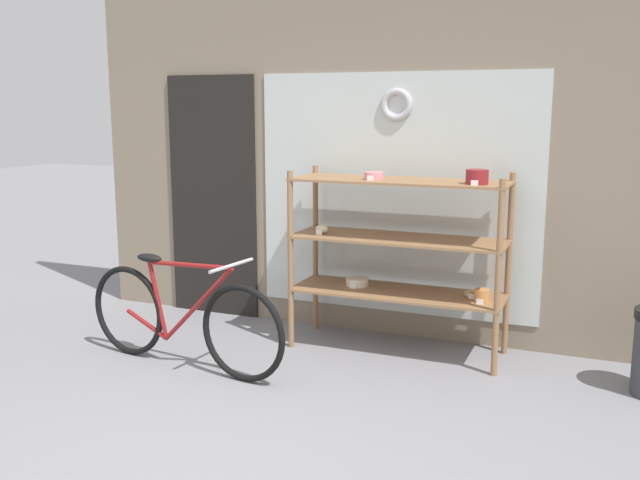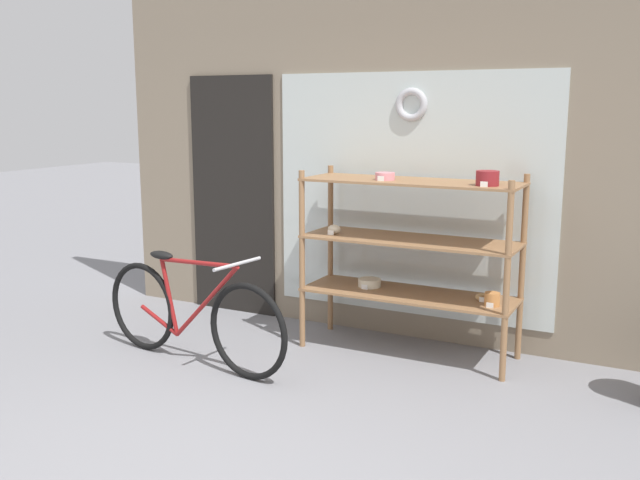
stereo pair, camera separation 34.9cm
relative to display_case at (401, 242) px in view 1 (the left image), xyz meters
The scene contains 4 objects.
ground_plane 2.35m from the display_case, 99.39° to the right, with size 30.00×30.00×0.00m, color gray.
storefront_facade 1.02m from the display_case, 134.51° to the left, with size 5.07×0.13×3.49m.
display_case is the anchor object (origin of this frame).
bicycle 1.69m from the display_case, 145.17° to the right, with size 1.73×0.46×0.81m.
Camera 1 is at (1.80, -2.87, 1.85)m, focal length 40.00 mm.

